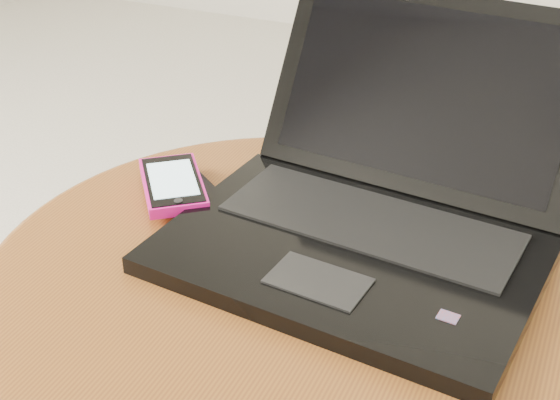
% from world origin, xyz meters
% --- Properties ---
extents(table, '(0.61, 0.61, 0.48)m').
position_xyz_m(table, '(0.04, -0.07, 0.38)').
color(table, brown).
rests_on(table, ground).
extents(laptop, '(0.39, 0.40, 0.21)m').
position_xyz_m(laptop, '(0.11, 0.02, 0.52)').
color(laptop, black).
rests_on(laptop, table).
extents(phone_black, '(0.13, 0.12, 0.01)m').
position_xyz_m(phone_black, '(-0.11, 0.01, 0.49)').
color(phone_black, black).
rests_on(phone_black, table).
extents(phone_pink, '(0.12, 0.13, 0.01)m').
position_xyz_m(phone_pink, '(-0.12, 0.00, 0.50)').
color(phone_pink, '#FF159C').
rests_on(phone_pink, phone_black).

